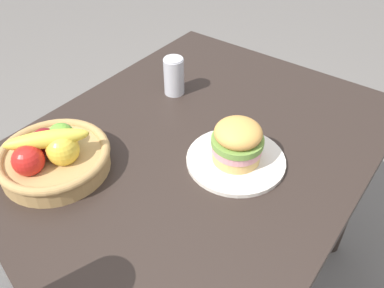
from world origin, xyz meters
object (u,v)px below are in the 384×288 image
Objects in this scene: sandwich at (237,141)px; soda_can at (174,76)px; plate at (236,160)px; fruit_basket at (53,156)px.

soda_can is at bearing 63.84° from sandwich.
sandwich is 0.38m from soda_can.
plate is 0.39m from soda_can.
soda_can is (0.17, 0.34, 0.06)m from plate.
plate is 2.11× the size of soda_can.
sandwich is at bearing -50.03° from fruit_basket.
fruit_basket is (-0.47, 0.02, -0.02)m from soda_can.
plate is at bearing -116.16° from soda_can.
plate is 0.07m from sandwich.
fruit_basket is at bearing 177.78° from soda_can.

